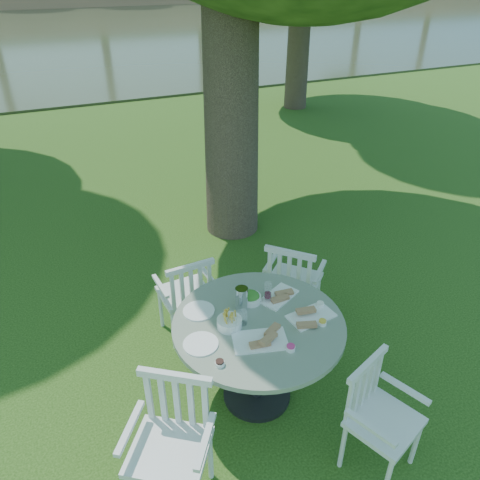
% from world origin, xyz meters
% --- Properties ---
extents(ground, '(140.00, 140.00, 0.00)m').
position_xyz_m(ground, '(0.00, 0.00, 0.00)').
color(ground, '#17360B').
rests_on(ground, ground).
extents(table, '(1.31, 1.31, 0.80)m').
position_xyz_m(table, '(-0.33, -0.89, 0.64)').
color(table, black).
rests_on(table, ground).
extents(chair_ne, '(0.65, 0.65, 0.94)m').
position_xyz_m(chair_ne, '(0.35, -0.22, 0.55)').
color(chair_ne, silver).
rests_on(chair_ne, ground).
extents(chair_nw, '(0.48, 0.45, 0.89)m').
position_xyz_m(chair_nw, '(-0.60, 0.03, 0.52)').
color(chair_nw, silver).
rests_on(chair_nw, ground).
extents(chair_sw, '(0.66, 0.65, 0.96)m').
position_xyz_m(chair_sw, '(-1.16, -1.37, 0.56)').
color(chair_sw, silver).
rests_on(chair_sw, ground).
extents(chair_se, '(0.57, 0.55, 0.88)m').
position_xyz_m(chair_se, '(0.16, -1.72, 0.52)').
color(chair_se, silver).
rests_on(chair_se, ground).
extents(tableware, '(1.19, 0.81, 0.20)m').
position_xyz_m(tableware, '(-0.38, -0.82, 0.84)').
color(tableware, white).
rests_on(tableware, table).
extents(river, '(100.00, 28.00, 0.12)m').
position_xyz_m(river, '(0.00, 23.00, 0.00)').
color(river, '#2B321D').
rests_on(river, ground).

